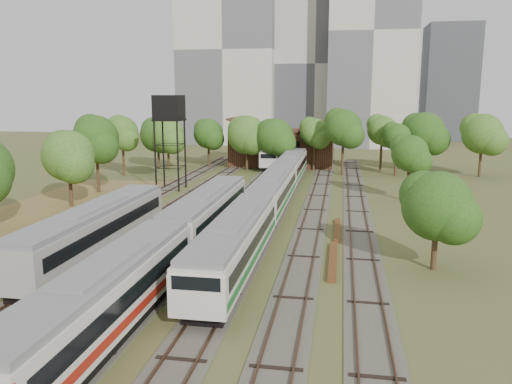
# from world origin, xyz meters

# --- Properties ---
(ground) EXTENTS (240.00, 240.00, 0.00)m
(ground) POSITION_xyz_m (0.00, 0.00, 0.00)
(ground) COLOR #475123
(ground) RESTS_ON ground
(tracks) EXTENTS (24.60, 80.00, 0.19)m
(tracks) POSITION_xyz_m (-0.67, 25.00, 0.04)
(tracks) COLOR #4C473D
(tracks) RESTS_ON ground
(railcar_red_set) EXTENTS (2.80, 34.58, 3.46)m
(railcar_red_set) POSITION_xyz_m (-2.00, 6.13, 1.83)
(railcar_red_set) COLOR black
(railcar_red_set) RESTS_ON ground
(railcar_green_set) EXTENTS (2.79, 52.08, 3.45)m
(railcar_green_set) POSITION_xyz_m (2.00, 24.23, 1.82)
(railcar_green_set) COLOR black
(railcar_green_set) RESTS_ON ground
(railcar_rear) EXTENTS (2.70, 16.08, 3.33)m
(railcar_rear) POSITION_xyz_m (-2.00, 55.94, 1.76)
(railcar_rear) COLOR black
(railcar_rear) RESTS_ON ground
(old_grey_coach) EXTENTS (2.88, 18.00, 3.56)m
(old_grey_coach) POSITION_xyz_m (-8.00, 8.00, 1.94)
(old_grey_coach) COLOR black
(old_grey_coach) RESTS_ON ground
(water_tower) EXTENTS (3.19, 3.19, 11.03)m
(water_tower) POSITION_xyz_m (-11.52, 33.48, 9.30)
(water_tower) COLOR black
(water_tower) RESTS_ON ground
(rail_pile_near) EXTENTS (0.52, 7.83, 0.26)m
(rail_pile_near) POSITION_xyz_m (8.00, 9.83, 0.13)
(rail_pile_near) COLOR brown
(rail_pile_near) RESTS_ON ground
(rail_pile_far) EXTENTS (0.44, 7.08, 0.23)m
(rail_pile_far) POSITION_xyz_m (8.20, 17.75, 0.12)
(rail_pile_far) COLOR brown
(rail_pile_far) RESTS_ON ground
(maintenance_shed) EXTENTS (16.45, 11.55, 7.58)m
(maintenance_shed) POSITION_xyz_m (-1.00, 57.98, 2.91)
(maintenance_shed) COLOR #371814
(maintenance_shed) RESTS_ON ground
(tree_band_left) EXTENTS (8.43, 63.88, 8.82)m
(tree_band_left) POSITION_xyz_m (-19.74, 20.17, 5.29)
(tree_band_left) COLOR #382616
(tree_band_left) RESTS_ON ground
(tree_band_far) EXTENTS (49.75, 10.15, 9.16)m
(tree_band_far) POSITION_xyz_m (5.17, 50.56, 5.56)
(tree_band_far) COLOR #382616
(tree_band_far) RESTS_ON ground
(tree_band_right) EXTENTS (5.59, 43.35, 7.26)m
(tree_band_right) POSITION_xyz_m (15.05, 26.62, 4.74)
(tree_band_right) COLOR #382616
(tree_band_right) RESTS_ON ground
(tower_left) EXTENTS (22.00, 16.00, 42.00)m
(tower_left) POSITION_xyz_m (-18.00, 95.00, 21.00)
(tower_left) COLOR beige
(tower_left) RESTS_ON ground
(tower_centre) EXTENTS (20.00, 18.00, 36.00)m
(tower_centre) POSITION_xyz_m (2.00, 100.00, 18.00)
(tower_centre) COLOR #B0ADA0
(tower_centre) RESTS_ON ground
(tower_right) EXTENTS (18.00, 16.00, 48.00)m
(tower_right) POSITION_xyz_m (14.00, 92.00, 24.00)
(tower_right) COLOR beige
(tower_right) RESTS_ON ground
(tower_far_right) EXTENTS (12.00, 12.00, 28.00)m
(tower_far_right) POSITION_xyz_m (34.00, 110.00, 14.00)
(tower_far_right) COLOR #404248
(tower_far_right) RESTS_ON ground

